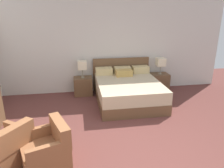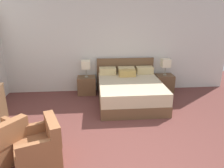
# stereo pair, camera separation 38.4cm
# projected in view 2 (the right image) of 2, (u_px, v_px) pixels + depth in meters

# --- Properties ---
(ground_plane) EXTENTS (10.78, 10.78, 0.00)m
(ground_plane) POSITION_uv_depth(u_px,v_px,m) (126.00, 167.00, 3.54)
(ground_plane) COLOR brown
(wall_back) EXTENTS (7.35, 0.06, 2.74)m
(wall_back) POSITION_uv_depth(u_px,v_px,m) (109.00, 46.00, 6.50)
(wall_back) COLOR beige
(wall_back) RESTS_ON ground
(bed) EXTENTS (1.73, 1.99, 1.03)m
(bed) POSITION_uv_depth(u_px,v_px,m) (130.00, 91.00, 5.93)
(bed) COLOR brown
(bed) RESTS_ON ground
(nightstand_left) EXTENTS (0.53, 0.42, 0.53)m
(nightstand_left) POSITION_uv_depth(u_px,v_px,m) (87.00, 85.00, 6.52)
(nightstand_left) COLOR brown
(nightstand_left) RESTS_ON ground
(nightstand_right) EXTENTS (0.53, 0.42, 0.53)m
(nightstand_right) POSITION_uv_depth(u_px,v_px,m) (164.00, 83.00, 6.71)
(nightstand_right) COLOR brown
(nightstand_right) RESTS_ON ground
(table_lamp_left) EXTENTS (0.25, 0.25, 0.50)m
(table_lamp_left) POSITION_uv_depth(u_px,v_px,m) (86.00, 65.00, 6.31)
(table_lamp_left) COLOR gray
(table_lamp_left) RESTS_ON nightstand_left
(table_lamp_right) EXTENTS (0.25, 0.25, 0.50)m
(table_lamp_right) POSITION_uv_depth(u_px,v_px,m) (166.00, 63.00, 6.50)
(table_lamp_right) COLOR gray
(table_lamp_right) RESTS_ON nightstand_right
(armchair_by_window) EXTENTS (0.96, 0.96, 0.76)m
(armchair_by_window) POSITION_uv_depth(u_px,v_px,m) (2.00, 145.00, 3.64)
(armchair_by_window) COLOR #935B38
(armchair_by_window) RESTS_ON ground
(armchair_companion) EXTENTS (0.88, 0.87, 0.76)m
(armchair_companion) POSITION_uv_depth(u_px,v_px,m) (40.00, 148.00, 3.56)
(armchair_companion) COLOR #935B38
(armchair_companion) RESTS_ON ground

